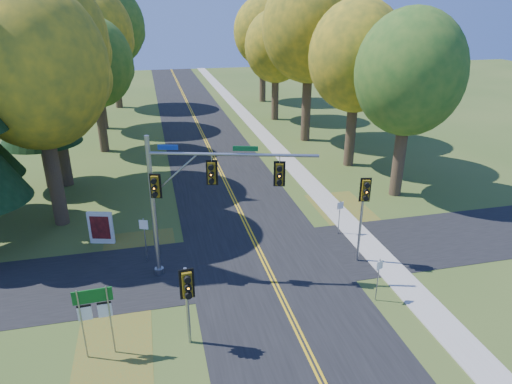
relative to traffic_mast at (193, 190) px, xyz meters
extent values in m
plane|color=#344F1B|center=(3.62, -1.40, -4.68)|extent=(160.00, 160.00, 0.00)
cube|color=black|center=(3.62, -1.40, -4.67)|extent=(8.00, 160.00, 0.02)
cube|color=black|center=(3.62, 0.60, -4.68)|extent=(60.00, 6.00, 0.02)
cube|color=gold|center=(3.52, -1.40, -4.66)|extent=(0.10, 160.00, 0.01)
cube|color=gold|center=(3.72, -1.40, -4.66)|extent=(0.10, 160.00, 0.01)
cube|color=#9E998E|center=(9.82, -1.40, -4.65)|extent=(1.60, 160.00, 0.06)
cube|color=brown|center=(-2.88, 2.60, -4.68)|extent=(4.00, 6.00, 0.00)
cube|color=brown|center=(10.42, 4.60, -4.68)|extent=(3.50, 8.00, 0.00)
cube|color=brown|center=(-3.88, -4.40, -4.68)|extent=(3.00, 5.00, 0.00)
cylinder|color=#38281C|center=(-7.58, 7.90, -1.31)|extent=(0.86, 0.86, 6.75)
ellipsoid|color=gold|center=(-7.58, 7.90, 4.87)|extent=(8.00, 8.00, 9.20)
sphere|color=gold|center=(-5.98, 9.10, 4.07)|extent=(4.80, 4.80, 4.80)
cylinder|color=#38281C|center=(15.12, 7.30, -1.65)|extent=(0.83, 0.83, 6.08)
ellipsoid|color=#537223|center=(15.12, 7.30, 3.91)|extent=(7.20, 7.20, 8.28)
sphere|color=#537223|center=(16.56, 8.38, 3.19)|extent=(4.32, 4.32, 4.32)
sphere|color=#537223|center=(13.86, 6.58, 4.63)|extent=(3.96, 3.96, 3.96)
cylinder|color=#38281C|center=(-8.18, 14.80, -0.97)|extent=(0.89, 0.89, 7.42)
ellipsoid|color=gold|center=(-8.18, 14.80, 5.75)|extent=(8.60, 8.60, 9.89)
sphere|color=gold|center=(-6.46, 16.09, 4.89)|extent=(5.16, 5.16, 5.16)
sphere|color=gold|center=(-9.69, 13.94, 6.61)|extent=(4.73, 4.73, 4.73)
cylinder|color=#38281C|center=(14.52, 14.10, -1.53)|extent=(0.84, 0.84, 6.30)
ellipsoid|color=gold|center=(14.52, 14.10, 4.28)|extent=(7.60, 7.60, 8.74)
sphere|color=gold|center=(16.04, 15.24, 3.52)|extent=(4.56, 4.56, 4.56)
sphere|color=gold|center=(13.19, 13.34, 5.04)|extent=(4.18, 4.18, 4.18)
cylinder|color=#38281C|center=(-5.98, 23.00, -1.87)|extent=(0.81, 0.81, 5.62)
ellipsoid|color=#537223|center=(-5.98, 23.00, 3.32)|extent=(6.80, 6.80, 7.82)
sphere|color=#537223|center=(-4.62, 24.02, 2.64)|extent=(4.08, 4.08, 4.08)
sphere|color=#537223|center=(-7.17, 22.32, 4.00)|extent=(3.74, 3.74, 3.74)
cylinder|color=#38281C|center=(13.42, 22.20, -0.86)|extent=(0.90, 0.90, 7.65)
ellipsoid|color=gold|center=(13.42, 22.20, 6.05)|extent=(8.80, 8.80, 10.12)
sphere|color=gold|center=(15.18, 23.52, 5.17)|extent=(5.28, 5.28, 5.28)
sphere|color=gold|center=(11.88, 21.32, 6.93)|extent=(4.84, 4.84, 4.84)
cylinder|color=#38281C|center=(-6.58, 31.70, -1.20)|extent=(0.87, 0.87, 6.98)
ellipsoid|color=gold|center=(-6.58, 31.70, 5.16)|extent=(8.20, 8.20, 9.43)
sphere|color=gold|center=(-4.94, 32.93, 4.34)|extent=(4.92, 4.92, 4.92)
sphere|color=gold|center=(-8.02, 30.88, 5.98)|extent=(4.51, 4.51, 4.51)
cylinder|color=#38281C|center=(12.82, 31.40, -1.76)|extent=(0.82, 0.82, 5.85)
ellipsoid|color=gold|center=(12.82, 31.40, 3.62)|extent=(7.00, 7.00, 8.05)
sphere|color=gold|center=(14.22, 32.45, 2.92)|extent=(4.20, 4.20, 4.20)
sphere|color=gold|center=(11.59, 30.70, 4.32)|extent=(3.85, 3.85, 3.85)
cylinder|color=#38281C|center=(-5.38, 42.60, -1.08)|extent=(0.88, 0.88, 7.20)
ellipsoid|color=#537223|center=(-5.38, 42.60, 5.46)|extent=(8.40, 8.40, 9.66)
sphere|color=#537223|center=(-3.70, 43.86, 4.62)|extent=(5.04, 5.04, 5.04)
sphere|color=#537223|center=(-6.85, 41.76, 6.30)|extent=(4.62, 4.62, 4.62)
cylinder|color=#38281C|center=(14.02, 42.10, -1.42)|extent=(0.85, 0.85, 6.53)
ellipsoid|color=gold|center=(14.02, 42.10, 4.57)|extent=(7.80, 7.80, 8.97)
sphere|color=gold|center=(15.58, 43.27, 3.79)|extent=(4.68, 4.68, 4.68)
sphere|color=gold|center=(12.65, 41.32, 5.35)|extent=(4.29, 4.29, 4.29)
cylinder|color=#38281C|center=(-9.38, 14.60, -2.97)|extent=(0.50, 0.50, 3.42)
cone|color=black|center=(-9.38, 14.60, 1.46)|extent=(5.60, 5.60, 5.45)
cone|color=black|center=(-9.38, 14.60, 5.36)|extent=(4.57, 4.57, 5.45)
cylinder|color=gray|center=(-1.88, 0.60, -1.04)|extent=(0.23, 0.23, 7.28)
cylinder|color=gray|center=(-1.88, 0.60, -4.53)|extent=(0.46, 0.46, 0.31)
cylinder|color=gray|center=(1.86, -0.50, 1.77)|extent=(7.53, 2.35, 0.15)
cylinder|color=gray|center=(-0.79, 0.28, 0.73)|extent=(2.28, 0.76, 2.15)
cylinder|color=gray|center=(0.91, -0.22, 1.58)|extent=(0.04, 0.04, 0.37)
cube|color=#72590C|center=(0.91, -0.22, 0.87)|extent=(0.43, 0.40, 1.04)
cube|color=black|center=(0.91, -0.22, 0.87)|extent=(0.53, 0.18, 1.23)
sphere|color=orange|center=(0.84, -0.45, 0.87)|extent=(0.19, 0.19, 0.19)
cylinder|color=black|center=(0.84, -0.45, 1.21)|extent=(0.29, 0.23, 0.25)
cylinder|color=black|center=(0.84, -0.45, 0.87)|extent=(0.29, 0.23, 0.25)
cylinder|color=black|center=(0.84, -0.45, 0.54)|extent=(0.29, 0.23, 0.25)
cylinder|color=gray|center=(3.90, -1.10, 1.58)|extent=(0.04, 0.04, 0.37)
cube|color=#72590C|center=(3.90, -1.10, 0.87)|extent=(0.43, 0.40, 1.04)
cube|color=black|center=(3.90, -1.10, 0.87)|extent=(0.53, 0.18, 1.23)
sphere|color=orange|center=(3.84, -1.33, 0.87)|extent=(0.19, 0.19, 0.19)
cylinder|color=black|center=(3.84, -1.33, 1.21)|extent=(0.29, 0.23, 0.25)
cylinder|color=black|center=(3.84, -1.33, 0.87)|extent=(0.29, 0.23, 0.25)
cylinder|color=black|center=(3.84, -1.33, 0.54)|extent=(0.29, 0.23, 0.25)
cube|color=#72590C|center=(-1.68, 0.38, 0.21)|extent=(0.43, 0.40, 1.04)
cube|color=black|center=(-1.68, 0.38, 0.21)|extent=(0.53, 0.18, 1.23)
sphere|color=orange|center=(-1.75, 0.15, 0.21)|extent=(0.19, 0.19, 0.19)
cylinder|color=black|center=(-1.75, 0.15, 0.54)|extent=(0.29, 0.23, 0.25)
cylinder|color=black|center=(-1.75, 0.15, 0.21)|extent=(0.29, 0.23, 0.25)
cylinder|color=black|center=(-1.75, 0.15, -0.13)|extent=(0.29, 0.23, 0.25)
cube|color=navy|center=(-0.99, 0.34, 2.06)|extent=(0.91, 0.31, 0.23)
cube|color=#0C5926|center=(2.41, -0.66, 2.06)|extent=(1.11, 0.36, 0.23)
cylinder|color=gray|center=(8.51, -0.58, -2.31)|extent=(0.13, 0.13, 4.76)
cube|color=#72590C|center=(8.46, -0.81, -0.47)|extent=(0.43, 0.39, 1.08)
cube|color=black|center=(8.46, -0.81, -0.47)|extent=(0.56, 0.15, 1.28)
sphere|color=orange|center=(8.40, -1.06, -0.47)|extent=(0.19, 0.19, 0.19)
cylinder|color=black|center=(8.40, -1.06, -0.12)|extent=(0.29, 0.22, 0.26)
cylinder|color=black|center=(8.40, -1.06, -0.47)|extent=(0.29, 0.22, 0.26)
cylinder|color=black|center=(8.40, -1.06, -0.81)|extent=(0.29, 0.22, 0.26)
cylinder|color=#989BA0|center=(-0.88, -4.90, -2.92)|extent=(0.13, 0.13, 3.52)
cube|color=#72590C|center=(-0.86, -5.14, -1.71)|extent=(0.40, 0.36, 1.10)
cube|color=black|center=(-0.86, -5.14, -1.71)|extent=(0.57, 0.08, 1.30)
sphere|color=orange|center=(-0.84, -5.39, -1.71)|extent=(0.20, 0.20, 0.20)
cylinder|color=black|center=(-0.84, -5.39, -1.36)|extent=(0.28, 0.20, 0.26)
cylinder|color=black|center=(-0.84, -5.39, -1.71)|extent=(0.28, 0.20, 0.26)
cylinder|color=black|center=(-0.84, -5.39, -2.07)|extent=(0.28, 0.20, 0.26)
cylinder|color=gray|center=(-4.86, -4.83, -3.13)|extent=(0.06, 0.06, 3.10)
cylinder|color=gray|center=(-3.82, -4.79, -3.13)|extent=(0.06, 0.06, 3.10)
cube|color=#0C5819|center=(-4.34, -4.78, -1.94)|extent=(1.45, 0.10, 0.57)
cube|color=silver|center=(-4.34, -4.78, -1.94)|extent=(1.24, 0.05, 0.08)
cube|color=silver|center=(-4.70, -4.80, -2.67)|extent=(0.52, 0.06, 0.57)
cube|color=black|center=(-4.70, -4.80, -2.33)|extent=(0.52, 0.03, 0.10)
cube|color=silver|center=(-3.98, -4.77, -2.67)|extent=(0.52, 0.06, 0.57)
cube|color=black|center=(-3.98, -4.77, -2.33)|extent=(0.52, 0.03, 0.10)
cube|color=silver|center=(-4.93, 4.63, -3.71)|extent=(1.40, 0.58, 1.95)
cube|color=maroon|center=(-4.96, 4.53, -3.66)|extent=(1.04, 0.32, 1.41)
cube|color=silver|center=(-5.45, 4.79, -4.52)|extent=(0.11, 0.11, 0.32)
cube|color=silver|center=(-4.41, 4.48, -4.52)|extent=(0.11, 0.11, 0.32)
cylinder|color=gray|center=(8.73, 2.54, -3.61)|extent=(0.05, 0.05, 2.16)
cube|color=silver|center=(8.73, 2.52, -2.82)|extent=(0.41, 0.09, 0.44)
cylinder|color=gray|center=(7.82, -4.05, -3.58)|extent=(0.05, 0.05, 2.20)
cube|color=silver|center=(7.83, -4.06, -2.78)|extent=(0.40, 0.19, 0.45)
cylinder|color=gray|center=(-2.47, 2.04, -3.43)|extent=(0.06, 0.06, 2.50)
cube|color=white|center=(-2.47, 2.02, -2.52)|extent=(0.46, 0.21, 0.51)
camera|label=1|loc=(-1.69, -19.96, 8.15)|focal=32.00mm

